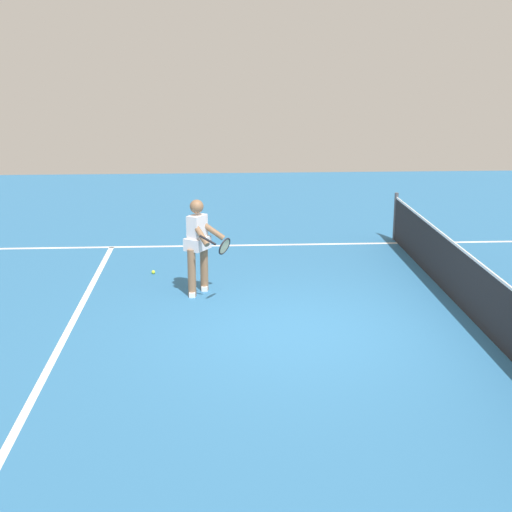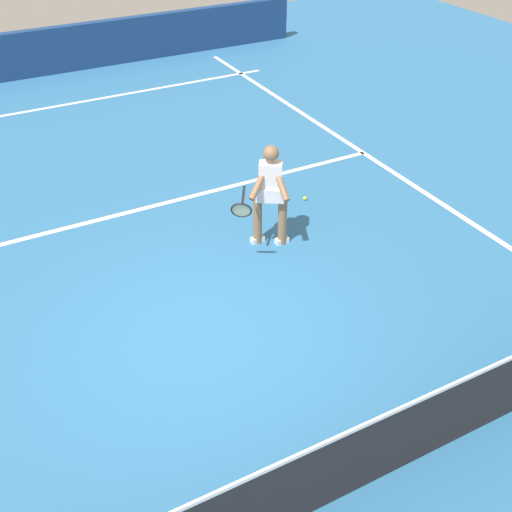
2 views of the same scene
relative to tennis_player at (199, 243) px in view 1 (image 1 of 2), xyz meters
The scene contains 6 objects.
ground_plane 2.39m from the tennis_player, 40.60° to the left, with size 28.10×28.10×0.00m, color teal.
service_line_marking 2.63m from the tennis_player, 47.16° to the right, with size 9.47×0.10×0.01m, color white.
sideline_left_marking 3.47m from the tennis_player, 154.46° to the left, with size 0.10×19.61×0.01m, color white.
court_net 4.38m from the tennis_player, 67.11° to the left, with size 10.15×0.08×1.00m.
tennis_player is the anchor object (origin of this frame).
tennis_ball_far 1.64m from the tennis_player, 143.64° to the right, with size 0.07×0.07×0.07m, color #D1E533.
Camera 1 is at (9.63, -1.17, 3.78)m, focal length 51.28 mm.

